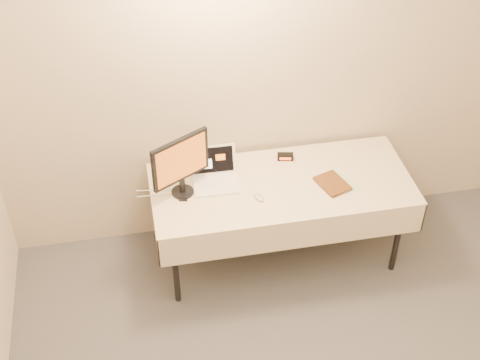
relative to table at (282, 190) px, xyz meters
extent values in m
cube|color=beige|center=(0.00, 0.45, 0.67)|extent=(4.00, 0.10, 2.70)
cylinder|color=black|center=(-0.82, -0.30, -0.33)|extent=(0.04, 0.04, 0.69)
cylinder|color=black|center=(0.82, -0.30, -0.33)|extent=(0.04, 0.04, 0.69)
cylinder|color=black|center=(-0.82, 0.29, -0.33)|extent=(0.04, 0.04, 0.69)
cylinder|color=black|center=(0.82, 0.29, -0.33)|extent=(0.04, 0.04, 0.69)
cube|color=gray|center=(0.00, 0.00, 0.03)|extent=(1.80, 0.75, 0.04)
cube|color=beige|center=(0.00, 0.00, 0.06)|extent=(1.86, 0.81, 0.01)
cube|color=beige|center=(0.00, -0.40, -0.07)|extent=(1.86, 0.01, 0.25)
cube|color=beige|center=(0.00, 0.40, -0.07)|extent=(1.86, 0.01, 0.25)
cube|color=beige|center=(-0.93, 0.00, -0.07)|extent=(0.01, 0.81, 0.25)
cube|color=beige|center=(0.93, 0.00, -0.07)|extent=(0.01, 0.81, 0.25)
cube|color=white|center=(-0.46, 0.06, 0.07)|extent=(0.33, 0.23, 0.02)
cube|color=white|center=(-0.46, 0.21, 0.18)|extent=(0.33, 0.10, 0.20)
cube|color=black|center=(-0.46, 0.21, 0.18)|extent=(0.29, 0.08, 0.17)
cylinder|color=black|center=(-0.71, 0.03, 0.07)|extent=(0.21, 0.21, 0.01)
cube|color=black|center=(-0.71, 0.03, 0.13)|extent=(0.04, 0.04, 0.11)
cube|color=black|center=(-0.71, 0.03, 0.36)|extent=(0.41, 0.24, 0.34)
cube|color=#CB5D17|center=(-0.71, 0.03, 0.36)|extent=(0.35, 0.20, 0.29)
imported|color=#91501A|center=(0.26, -0.11, 0.18)|extent=(0.18, 0.08, 0.24)
cube|color=black|center=(0.09, 0.26, 0.09)|extent=(0.12, 0.07, 0.05)
cube|color=#FF3B0C|center=(0.08, 0.24, 0.09)|extent=(0.08, 0.02, 0.02)
ellipsoid|color=#B8B8BB|center=(-0.20, -0.13, 0.07)|extent=(0.08, 0.11, 0.02)
cube|color=#B6D5A9|center=(0.42, -0.06, 0.06)|extent=(0.22, 0.31, 0.00)
cube|color=black|center=(-0.71, -0.05, 0.07)|extent=(0.06, 0.03, 0.01)
camera|label=1|loc=(-0.98, -3.51, 3.12)|focal=50.00mm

